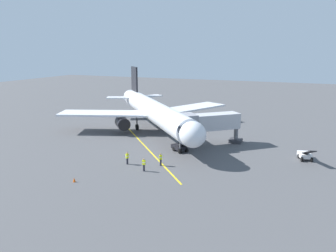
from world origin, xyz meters
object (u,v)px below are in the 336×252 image
ground_crew_loader (127,158)px  safety_cone_nose_right (74,180)px  jet_bridge (206,123)px  airplane (154,111)px  belt_loader_portside (305,155)px  ground_crew_marshaller (161,159)px  tug_starboard_side (213,117)px  safety_cone_nose_left (195,140)px  ground_crew_wing_walker (144,165)px  belt_loader_near_nose (180,147)px

ground_crew_loader → safety_cone_nose_right: 8.24m
jet_bridge → airplane: bearing=-22.8°
belt_loader_portside → ground_crew_loader: bearing=27.1°
ground_crew_marshaller → safety_cone_nose_right: size_ratio=3.11×
jet_bridge → tug_starboard_side: (4.01, -19.50, -3.06)m
jet_bridge → belt_loader_portside: jet_bridge is taller
belt_loader_portside → safety_cone_nose_left: bearing=-10.1°
ground_crew_marshaller → ground_crew_loader: (4.41, 1.25, 0.00)m
jet_bridge → safety_cone_nose_right: (9.93, 20.44, -3.49)m
ground_crew_wing_walker → belt_loader_near_nose: 9.66m
tug_starboard_side → safety_cone_nose_right: size_ratio=4.83×
airplane → ground_crew_marshaller: size_ratio=19.60×
safety_cone_nose_right → safety_cone_nose_left: bearing=-108.7°
airplane → ground_crew_marshaller: 18.72m
belt_loader_near_nose → ground_crew_marshaller: bearing=88.9°
airplane → tug_starboard_side: airplane is taller
safety_cone_nose_right → ground_crew_loader: bearing=-109.3°
ground_crew_loader → safety_cone_nose_left: size_ratio=3.11×
safety_cone_nose_right → belt_loader_near_nose: bearing=-114.5°
airplane → safety_cone_nose_right: 25.60m
ground_crew_marshaller → ground_crew_loader: 4.59m
jet_bridge → belt_loader_portside: bearing=175.1°
ground_crew_loader → airplane: bearing=-76.2°
airplane → ground_crew_loader: airplane is taller
jet_bridge → belt_loader_near_nose: (2.67, 4.54, -3.05)m
belt_loader_near_nose → safety_cone_nose_left: 6.37m
jet_bridge → belt_loader_near_nose: 6.09m
ground_crew_marshaller → tug_starboard_side: size_ratio=0.64×
ground_crew_wing_walker → safety_cone_nose_left: (-1.56, -15.93, -0.61)m
ground_crew_wing_walker → belt_loader_portside: bearing=-146.0°
ground_crew_marshaller → safety_cone_nose_right: (7.12, 9.01, -0.61)m
ground_crew_wing_walker → tug_starboard_side: ground_crew_wing_walker is taller
jet_bridge → safety_cone_nose_right: bearing=64.1°
ground_crew_marshaller → belt_loader_portside: bearing=-150.4°
safety_cone_nose_right → tug_starboard_side: bearing=-98.4°
tug_starboard_side → safety_cone_nose_right: tug_starboard_side is taller
tug_starboard_side → belt_loader_near_nose: bearing=93.2°
ground_crew_wing_walker → belt_loader_near_nose: bearing=-97.7°
airplane → jet_bridge: bearing=157.2°
jet_bridge → ground_crew_loader: (7.22, 12.68, -2.88)m
safety_cone_nose_left → safety_cone_nose_right: bearing=71.3°
belt_loader_near_nose → tug_starboard_side: belt_loader_near_nose is taller
ground_crew_wing_walker → tug_starboard_side: (0.05, -33.62, -0.18)m
jet_bridge → belt_loader_portside: size_ratio=2.08×
ground_crew_wing_walker → safety_cone_nose_right: bearing=46.7°
ground_crew_loader → safety_cone_nose_right: ground_crew_loader is taller
ground_crew_marshaller → ground_crew_loader: size_ratio=1.00×
safety_cone_nose_right → belt_loader_portside: bearing=-142.5°
ground_crew_marshaller → safety_cone_nose_right: bearing=51.7°
airplane → belt_loader_portside: (-26.54, 6.13, -3.29)m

